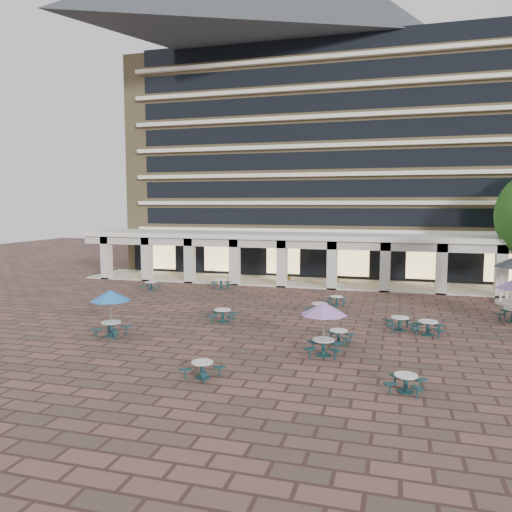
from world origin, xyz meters
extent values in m
plane|color=brown|center=(0.00, 0.00, 0.00)|extent=(120.00, 120.00, 0.00)
cube|color=#8D7950|center=(0.00, 25.50, 11.00)|extent=(40.00, 15.00, 22.00)
cube|color=silver|center=(0.00, 17.75, 4.50)|extent=(36.80, 0.50, 0.35)
cube|color=black|center=(0.00, 17.98, 5.80)|extent=(35.20, 0.05, 1.60)
cube|color=silver|center=(0.00, 17.75, 7.10)|extent=(36.80, 0.50, 0.35)
cube|color=black|center=(0.00, 17.98, 8.40)|extent=(35.20, 0.05, 1.60)
cube|color=silver|center=(0.00, 17.75, 9.70)|extent=(36.80, 0.50, 0.35)
cube|color=black|center=(0.00, 17.98, 11.00)|extent=(35.20, 0.05, 1.60)
cube|color=silver|center=(0.00, 17.75, 12.30)|extent=(36.80, 0.50, 0.35)
cube|color=black|center=(0.00, 17.98, 13.60)|extent=(35.20, 0.05, 1.60)
cube|color=silver|center=(0.00, 17.75, 14.90)|extent=(36.80, 0.50, 0.35)
cube|color=black|center=(0.00, 17.98, 16.20)|extent=(35.20, 0.05, 1.60)
cube|color=silver|center=(0.00, 17.75, 17.50)|extent=(36.80, 0.50, 0.35)
cube|color=black|center=(0.00, 17.98, 18.80)|extent=(35.20, 0.05, 1.60)
cube|color=silver|center=(0.00, 17.75, 20.10)|extent=(36.80, 0.50, 0.35)
cube|color=black|center=(0.00, 17.98, 21.40)|extent=(35.20, 0.05, 1.60)
cube|color=white|center=(0.00, 15.00, 4.20)|extent=(42.00, 6.60, 0.40)
cube|color=beige|center=(0.00, 12.15, 3.75)|extent=(42.00, 0.30, 0.90)
cube|color=black|center=(0.00, 17.70, 1.80)|extent=(38.00, 0.15, 3.20)
cube|color=beige|center=(0.00, 15.00, 0.06)|extent=(42.00, 6.00, 0.12)
cube|color=beige|center=(-19.00, 12.40, 2.00)|extent=(0.80, 0.80, 4.00)
cube|color=beige|center=(-14.78, 12.40, 2.00)|extent=(0.80, 0.80, 4.00)
cube|color=beige|center=(-10.56, 12.40, 2.00)|extent=(0.80, 0.80, 4.00)
cube|color=beige|center=(-6.33, 12.40, 2.00)|extent=(0.80, 0.80, 4.00)
cube|color=beige|center=(-2.11, 12.40, 2.00)|extent=(0.80, 0.80, 4.00)
cube|color=beige|center=(2.11, 12.40, 2.00)|extent=(0.80, 0.80, 4.00)
cube|color=beige|center=(6.33, 12.40, 2.00)|extent=(0.80, 0.80, 4.00)
cube|color=beige|center=(10.56, 12.40, 2.00)|extent=(0.80, 0.80, 4.00)
cube|color=beige|center=(14.78, 12.40, 2.00)|extent=(0.80, 0.80, 4.00)
cube|color=#FFD88C|center=(-16.00, 17.55, 1.60)|extent=(3.20, 0.08, 2.40)
cube|color=#FFD88C|center=(-9.60, 17.55, 1.60)|extent=(3.20, 0.08, 2.40)
cube|color=#FFD88C|center=(-3.20, 17.55, 1.60)|extent=(3.20, 0.08, 2.40)
cube|color=#FFD88C|center=(3.20, 17.55, 1.60)|extent=(3.20, 0.08, 2.40)
cube|color=#FFD88C|center=(9.60, 17.55, 1.60)|extent=(3.20, 0.08, 2.40)
cube|color=#FFD88C|center=(16.00, 17.55, 1.60)|extent=(3.20, 0.08, 2.40)
cylinder|color=#153E3F|center=(-0.18, -10.23, 0.02)|extent=(0.62, 0.62, 0.04)
cylinder|color=#153E3F|center=(-0.18, -10.23, 0.29)|extent=(0.16, 0.16, 0.58)
cylinder|color=white|center=(-0.18, -10.23, 0.64)|extent=(0.88, 0.88, 0.04)
cube|color=#153E3F|center=(0.43, -9.92, 0.39)|extent=(0.54, 0.44, 0.04)
cylinder|color=#153E3F|center=(0.43, -9.92, 0.19)|extent=(0.07, 0.07, 0.37)
cube|color=#153E3F|center=(-0.49, -9.62, 0.39)|extent=(0.44, 0.54, 0.04)
cylinder|color=#153E3F|center=(-0.49, -9.62, 0.19)|extent=(0.07, 0.07, 0.37)
cube|color=#153E3F|center=(-0.79, -10.55, 0.39)|extent=(0.54, 0.44, 0.04)
cylinder|color=#153E3F|center=(-0.79, -10.55, 0.19)|extent=(0.07, 0.07, 0.37)
cube|color=#153E3F|center=(0.14, -10.84, 0.39)|extent=(0.44, 0.54, 0.04)
cylinder|color=#153E3F|center=(0.14, -10.84, 0.19)|extent=(0.07, 0.07, 0.37)
cylinder|color=#153E3F|center=(4.52, -3.69, 0.02)|extent=(0.63, 0.63, 0.04)
cylinder|color=#153E3F|center=(4.52, -3.69, 0.30)|extent=(0.16, 0.16, 0.60)
cylinder|color=white|center=(4.52, -3.69, 0.66)|extent=(0.90, 0.90, 0.05)
cube|color=#153E3F|center=(5.07, -3.25, 0.40)|extent=(0.55, 0.51, 0.05)
cylinder|color=#153E3F|center=(5.07, -3.25, 0.19)|extent=(0.07, 0.07, 0.38)
cube|color=#153E3F|center=(4.09, -3.14, 0.40)|extent=(0.51, 0.55, 0.05)
cylinder|color=#153E3F|center=(4.09, -3.14, 0.19)|extent=(0.07, 0.07, 0.38)
cube|color=#153E3F|center=(3.98, -4.13, 0.40)|extent=(0.55, 0.51, 0.05)
cylinder|color=#153E3F|center=(3.98, -4.13, 0.19)|extent=(0.07, 0.07, 0.38)
cube|color=#153E3F|center=(4.96, -4.24, 0.40)|extent=(0.51, 0.55, 0.05)
cylinder|color=#153E3F|center=(4.96, -4.24, 0.19)|extent=(0.07, 0.07, 0.38)
cylinder|color=#153E3F|center=(7.70, -9.55, 0.02)|extent=(0.61, 0.61, 0.03)
cylinder|color=#153E3F|center=(7.70, -9.55, 0.29)|extent=(0.16, 0.16, 0.57)
cylinder|color=white|center=(7.70, -9.55, 0.63)|extent=(0.87, 0.87, 0.04)
cube|color=#153E3F|center=(8.25, -9.17, 0.38)|extent=(0.53, 0.47, 0.04)
cylinder|color=#153E3F|center=(8.25, -9.17, 0.18)|extent=(0.07, 0.07, 0.36)
cube|color=#153E3F|center=(7.31, -9.00, 0.38)|extent=(0.47, 0.53, 0.04)
cylinder|color=#153E3F|center=(7.31, -9.00, 0.18)|extent=(0.07, 0.07, 0.36)
cube|color=#153E3F|center=(7.14, -9.94, 0.38)|extent=(0.53, 0.47, 0.04)
cylinder|color=#153E3F|center=(7.14, -9.94, 0.18)|extent=(0.07, 0.07, 0.36)
cube|color=#153E3F|center=(8.08, -10.11, 0.38)|extent=(0.47, 0.53, 0.04)
cylinder|color=#153E3F|center=(8.08, -10.11, 0.18)|extent=(0.07, 0.07, 0.36)
cylinder|color=#153E3F|center=(-7.26, -5.59, 0.02)|extent=(0.71, 0.71, 0.04)
cylinder|color=#153E3F|center=(-7.26, -5.59, 0.33)|extent=(0.18, 0.18, 0.67)
cylinder|color=white|center=(-7.26, -5.59, 0.74)|extent=(1.01, 1.01, 0.05)
cube|color=#153E3F|center=(-6.69, -5.05, 0.45)|extent=(0.60, 0.59, 0.05)
cylinder|color=#153E3F|center=(-6.69, -5.05, 0.21)|extent=(0.08, 0.08, 0.42)
cube|color=#153E3F|center=(-7.80, -5.02, 0.45)|extent=(0.59, 0.60, 0.05)
cylinder|color=#153E3F|center=(-7.80, -5.02, 0.21)|extent=(0.08, 0.08, 0.42)
cube|color=#153E3F|center=(-7.83, -6.14, 0.45)|extent=(0.60, 0.59, 0.05)
cylinder|color=#153E3F|center=(-7.83, -6.14, 0.21)|extent=(0.08, 0.08, 0.42)
cube|color=#153E3F|center=(-6.72, -6.17, 0.45)|extent=(0.59, 0.60, 0.05)
cylinder|color=#153E3F|center=(-6.72, -6.17, 0.21)|extent=(0.08, 0.08, 0.42)
cylinder|color=gray|center=(-7.26, -5.59, 1.21)|extent=(0.05, 0.05, 2.43)
cone|color=#2672BC|center=(-7.26, -5.59, 2.17)|extent=(2.12, 2.12, 0.56)
cylinder|color=#153E3F|center=(-2.65, -0.94, 0.02)|extent=(0.70, 0.70, 0.04)
cylinder|color=#153E3F|center=(-2.65, -0.94, 0.33)|extent=(0.18, 0.18, 0.66)
cylinder|color=white|center=(-2.65, -0.94, 0.73)|extent=(1.00, 1.00, 0.05)
cube|color=#153E3F|center=(-2.16, -0.33, 0.44)|extent=(0.56, 0.60, 0.05)
cylinder|color=#153E3F|center=(-2.16, -0.33, 0.21)|extent=(0.08, 0.08, 0.42)
cube|color=#153E3F|center=(-3.26, -0.45, 0.44)|extent=(0.60, 0.56, 0.05)
cylinder|color=#153E3F|center=(-3.26, -0.45, 0.21)|extent=(0.08, 0.08, 0.42)
cube|color=#153E3F|center=(-3.14, -1.55, 0.44)|extent=(0.56, 0.60, 0.05)
cylinder|color=#153E3F|center=(-3.14, -1.55, 0.21)|extent=(0.08, 0.08, 0.42)
cube|color=#153E3F|center=(-2.05, -1.43, 0.44)|extent=(0.60, 0.56, 0.05)
cylinder|color=#153E3F|center=(-2.05, -1.43, 0.21)|extent=(0.08, 0.08, 0.42)
cylinder|color=#153E3F|center=(4.09, -5.92, 0.02)|extent=(0.72, 0.72, 0.04)
cylinder|color=#153E3F|center=(4.09, -5.92, 0.34)|extent=(0.18, 0.18, 0.68)
cylinder|color=white|center=(4.09, -5.92, 0.75)|extent=(1.02, 1.02, 0.05)
cube|color=#153E3F|center=(4.61, -5.32, 0.45)|extent=(0.59, 0.61, 0.05)
cylinder|color=#153E3F|center=(4.61, -5.32, 0.21)|extent=(0.08, 0.08, 0.43)
cube|color=#153E3F|center=(3.49, -5.40, 0.45)|extent=(0.61, 0.59, 0.05)
cylinder|color=#153E3F|center=(3.49, -5.40, 0.21)|extent=(0.08, 0.08, 0.43)
cube|color=#153E3F|center=(3.56, -6.52, 0.45)|extent=(0.59, 0.61, 0.05)
cylinder|color=#153E3F|center=(3.56, -6.52, 0.21)|extent=(0.08, 0.08, 0.43)
cube|color=#153E3F|center=(4.69, -6.45, 0.45)|extent=(0.61, 0.59, 0.05)
cylinder|color=#153E3F|center=(4.69, -6.45, 0.21)|extent=(0.08, 0.08, 0.43)
cylinder|color=gray|center=(4.09, -5.92, 1.23)|extent=(0.05, 0.05, 2.46)
cone|color=#A472C6|center=(4.09, -5.92, 2.20)|extent=(2.15, 2.15, 0.56)
cylinder|color=#153E3F|center=(8.94, -0.76, 0.02)|extent=(0.71, 0.71, 0.04)
cylinder|color=#153E3F|center=(8.94, -0.76, 0.34)|extent=(0.18, 0.18, 0.67)
cylinder|color=white|center=(8.94, -0.76, 0.74)|extent=(1.02, 1.02, 0.05)
cube|color=#153E3F|center=(9.56, -0.26, 0.45)|extent=(0.61, 0.57, 0.05)
cylinder|color=#153E3F|center=(9.56, -0.26, 0.21)|extent=(0.08, 0.08, 0.43)
cube|color=#153E3F|center=(8.44, -0.14, 0.45)|extent=(0.57, 0.61, 0.05)
cylinder|color=#153E3F|center=(8.44, -0.14, 0.21)|extent=(0.08, 0.08, 0.43)
cube|color=#153E3F|center=(8.33, -1.26, 0.45)|extent=(0.61, 0.57, 0.05)
cylinder|color=#153E3F|center=(8.33, -1.26, 0.21)|extent=(0.08, 0.08, 0.43)
cube|color=#153E3F|center=(9.44, -1.37, 0.45)|extent=(0.57, 0.61, 0.05)
cylinder|color=#153E3F|center=(9.44, -1.37, 0.21)|extent=(0.08, 0.08, 0.43)
cylinder|color=#153E3F|center=(-11.91, 7.64, 0.02)|extent=(0.66, 0.66, 0.04)
cylinder|color=#153E3F|center=(-11.91, 7.64, 0.31)|extent=(0.17, 0.17, 0.63)
cylinder|color=white|center=(-11.91, 7.64, 0.69)|extent=(0.95, 0.95, 0.05)
cube|color=#153E3F|center=(-11.41, 8.19, 0.42)|extent=(0.55, 0.57, 0.05)
cylinder|color=#153E3F|center=(-11.41, 8.19, 0.20)|extent=(0.08, 0.08, 0.40)
cube|color=#153E3F|center=(-12.46, 8.13, 0.42)|extent=(0.57, 0.55, 0.05)
cylinder|color=#153E3F|center=(-12.46, 8.13, 0.20)|extent=(0.08, 0.08, 0.40)
cube|color=#153E3F|center=(-12.40, 7.09, 0.42)|extent=(0.55, 0.57, 0.05)
cylinder|color=#153E3F|center=(-12.40, 7.09, 0.20)|extent=(0.08, 0.08, 0.40)
cube|color=#153E3F|center=(-11.35, 7.14, 0.42)|extent=(0.57, 0.55, 0.05)
cylinder|color=#153E3F|center=(-11.35, 7.14, 0.20)|extent=(0.08, 0.08, 0.40)
cylinder|color=#153E3F|center=(2.62, 2.41, 0.02)|extent=(0.71, 0.71, 0.04)
cylinder|color=#153E3F|center=(2.62, 2.41, 0.33)|extent=(0.18, 0.18, 0.67)
cylinder|color=white|center=(2.62, 2.41, 0.74)|extent=(1.01, 1.01, 0.05)
cube|color=#153E3F|center=(3.33, 2.77, 0.45)|extent=(0.62, 0.50, 0.05)
cylinder|color=#153E3F|center=(3.33, 2.77, 0.21)|extent=(0.08, 0.08, 0.43)
cube|color=#153E3F|center=(2.26, 3.12, 0.45)|extent=(0.50, 0.62, 0.05)
cylinder|color=#153E3F|center=(2.26, 3.12, 0.21)|extent=(0.08, 0.08, 0.43)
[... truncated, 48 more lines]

